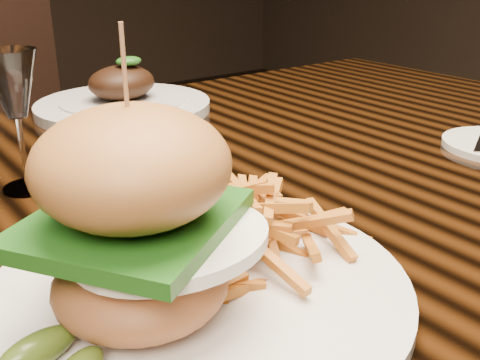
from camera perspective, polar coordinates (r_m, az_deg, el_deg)
dining_table at (r=0.76m, az=-4.28°, el=-4.40°), size 1.60×0.90×0.75m
burger_plate at (r=0.44m, az=-5.08°, el=-5.88°), size 0.34×0.34×0.23m
ramekin at (r=0.72m, az=-9.26°, el=1.82°), size 0.10×0.10×0.04m
wine_glass at (r=0.69m, az=-22.04°, el=8.52°), size 0.06×0.06×0.17m
far_dish at (r=1.03m, az=-11.79°, el=7.86°), size 0.31×0.31×0.10m
chair_far at (r=1.58m, az=-21.73°, el=3.05°), size 0.58×0.58×0.95m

